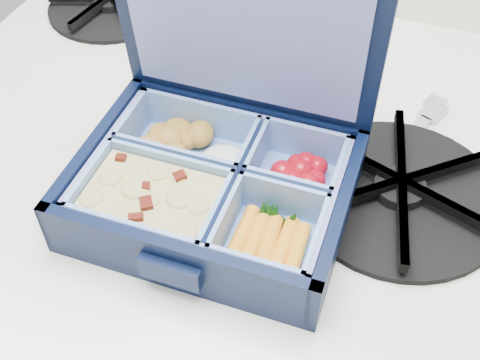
% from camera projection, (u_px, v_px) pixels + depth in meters
% --- Properties ---
extents(bento_box, '(0.23, 0.18, 0.05)m').
position_uv_depth(bento_box, '(214.00, 188.00, 0.50)').
color(bento_box, black).
rests_on(bento_box, stove).
extents(burner_grate, '(0.24, 0.24, 0.03)m').
position_uv_depth(burner_grate, '(400.00, 186.00, 0.52)').
color(burner_grate, black).
rests_on(burner_grate, stove).
extents(burner_grate_rear, '(0.20, 0.20, 0.02)m').
position_uv_depth(burner_grate_rear, '(111.00, 2.00, 0.74)').
color(burner_grate_rear, black).
rests_on(burner_grate_rear, stove).
extents(fork, '(0.09, 0.18, 0.01)m').
position_uv_depth(fork, '(386.00, 157.00, 0.56)').
color(fork, silver).
rests_on(fork, stove).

